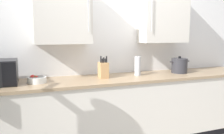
{
  "coord_description": "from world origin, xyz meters",
  "views": [
    {
      "loc": [
        -1.12,
        -1.93,
        1.48
      ],
      "look_at": [
        -0.15,
        0.78,
        1.05
      ],
      "focal_mm": 36.22,
      "sensor_mm": 36.0,
      "label": 1
    }
  ],
  "objects": [
    {
      "name": "counter_unit",
      "position": [
        0.0,
        0.83,
        0.45
      ],
      "size": [
        4.08,
        0.69,
        0.9
      ],
      "color": "beige",
      "rests_on": "ground_plane"
    },
    {
      "name": "thermos_flask",
      "position": [
        0.26,
        0.87,
        1.04
      ],
      "size": [
        0.09,
        0.09,
        0.26
      ],
      "color": "#B7BABF",
      "rests_on": "counter_unit"
    },
    {
      "name": "fruit_bowl",
      "position": [
        -1.08,
        0.83,
        0.95
      ],
      "size": [
        0.22,
        0.22,
        0.1
      ],
      "color": "white",
      "rests_on": "counter_unit"
    },
    {
      "name": "knife_block",
      "position": [
        -0.24,
        0.86,
        1.01
      ],
      "size": [
        0.11,
        0.15,
        0.29
      ],
      "color": "tan",
      "rests_on": "counter_unit"
    },
    {
      "name": "back_wall_tiled",
      "position": [
        -0.0,
        1.17,
        1.49
      ],
      "size": [
        4.36,
        0.44,
        2.85
      ],
      "color": "white",
      "rests_on": "ground_plane"
    },
    {
      "name": "stock_pot",
      "position": [
        0.93,
        0.85,
        1.01
      ],
      "size": [
        0.33,
        0.24,
        0.25
      ],
      "color": "#2D2D33",
      "rests_on": "counter_unit"
    }
  ]
}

